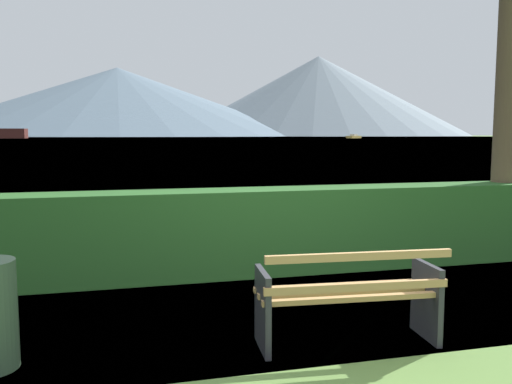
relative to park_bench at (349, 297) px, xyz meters
The scene contains 6 objects.
ground_plane 0.43m from the park_bench, 85.45° to the left, with size 1400.00×1400.00×0.00m, color #567A38.
water_surface 309.64m from the park_bench, 90.00° to the left, with size 620.00×620.00×0.00m, color #6B8EA3.
park_bench is the anchor object (origin of this frame).
hedge_row 2.57m from the park_bench, 89.90° to the left, with size 12.63×0.66×1.10m, color #285B23.
fishing_boat_near 247.07m from the park_bench, 65.28° to the left, with size 8.73×7.44×1.93m.
distant_hills 581.13m from the park_bench, 86.57° to the left, with size 749.13×396.92×89.56m.
Camera 1 is at (-1.88, -4.18, 1.81)m, focal length 37.74 mm.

